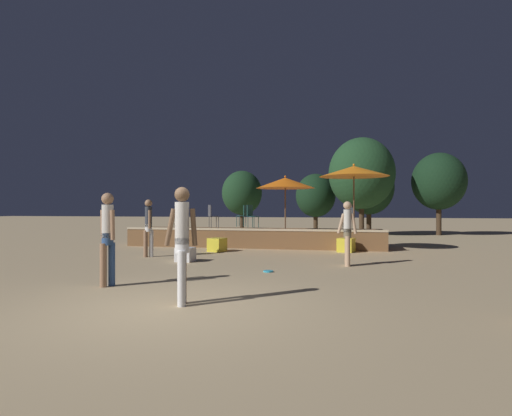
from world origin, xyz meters
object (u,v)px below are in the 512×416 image
Objects in this scene: bistro_chair_3 at (251,214)px; frisbee_disc at (268,271)px; patio_umbrella_0 at (285,183)px; cube_seat_0 at (185,254)px; patio_umbrella_1 at (354,171)px; bistro_chair_2 at (350,214)px; person_4 at (108,234)px; bistro_chair_0 at (243,214)px; cube_seat_1 at (346,245)px; bistro_chair_1 at (212,214)px; person_1 at (347,231)px; background_tree_0 at (362,174)px; background_tree_1 at (369,188)px; background_tree_4 at (316,196)px; cube_seat_2 at (217,245)px; background_tree_3 at (242,193)px; person_0 at (149,225)px; background_tree_2 at (439,181)px; person_2 at (182,239)px.

bistro_chair_3 is 3.81× the size of frisbee_disc.
patio_umbrella_0 is 5.51× the size of cube_seat_0.
patio_umbrella_1 is 3.50× the size of bistro_chair_2.
person_4 is 2.04× the size of bistro_chair_0.
bistro_chair_1 is at bearing 170.84° from cube_seat_1.
patio_umbrella_0 is at bearing 24.97° from person_1.
background_tree_0 is at bearing 85.48° from patio_umbrella_1.
background_tree_4 is at bearing 151.49° from background_tree_1.
frisbee_disc is (-2.16, -5.44, -2.85)m from patio_umbrella_1.
bistro_chair_1 is (-0.67, 4.35, 1.11)m from cube_seat_0.
bistro_chair_2 is 0.16× the size of background_tree_0.
bistro_chair_3 is at bearing 69.03° from cube_seat_2.
frisbee_disc is at bearing -73.68° from background_tree_3.
cube_seat_0 is 15.32m from background_tree_4.
person_0 is at bearing -121.07° from background_tree_1.
background_tree_2 is 12.07m from background_tree_3.
patio_umbrella_1 is 13.12m from background_tree_3.
background_tree_0 reaches higher than person_4.
patio_umbrella_0 is 4.21× the size of cube_seat_2.
patio_umbrella_1 is 13.32× the size of frisbee_disc.
background_tree_1 is at bearing -71.49° from bistro_chair_1.
bistro_chair_3 is 10.94m from background_tree_3.
person_0 is 3.70m from bistro_chair_1.
background_tree_0 is at bearing -20.64° from background_tree_3.
cube_seat_0 is 7.26m from bistro_chair_2.
cube_seat_0 is 0.27× the size of person_2.
cube_seat_0 is 0.76× the size of cube_seat_2.
background_tree_0 is at bearing -164.51° from background_tree_2.
bistro_chair_0 is at bearing -139.83° from background_tree_2.
bistro_chair_1 is at bearing 98.73° from cube_seat_0.
frisbee_disc is (4.23, -2.12, -0.98)m from person_0.
person_1 is at bearing 43.94° from bistro_chair_0.
bistro_chair_2 is at bearing -54.81° from background_tree_3.
person_2 is 0.50× the size of background_tree_4.
frisbee_disc is at bearing -90.29° from background_tree_4.
cube_seat_0 is 0.13× the size of background_tree_4.
person_1 reaches higher than bistro_chair_3.
cube_seat_1 is 0.73× the size of bistro_chair_2.
person_4 is at bearing -109.13° from background_tree_0.
cube_seat_1 is 11.74m from background_tree_4.
background_tree_1 is (5.94, 13.19, 2.51)m from cube_seat_0.
person_4 is 19.12m from background_tree_3.
frisbee_disc is 0.04× the size of background_tree_0.
patio_umbrella_0 is at bearing 30.78° from cube_seat_2.
background_tree_1 reaches higher than cube_seat_2.
cube_seat_1 is 0.73× the size of bistro_chair_1.
patio_umbrella_0 is 2.00m from bistro_chair_3.
bistro_chair_1 is 11.16m from background_tree_4.
bistro_chair_3 is (2.42, 3.98, 0.31)m from person_0.
patio_umbrella_1 is 0.57× the size of background_tree_0.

